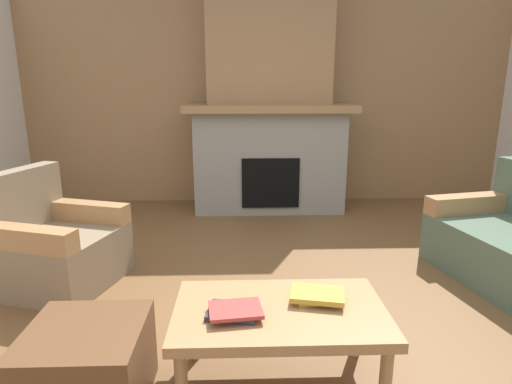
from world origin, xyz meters
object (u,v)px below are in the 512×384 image
at_px(fireplace, 269,110).
at_px(ottoman, 88,368).
at_px(coffee_table, 280,318).
at_px(armchair, 54,246).

relative_size(fireplace, ottoman, 5.19).
relative_size(coffee_table, ottoman, 1.92).
bearing_deg(coffee_table, fireplace, 87.39).
distance_m(armchair, coffee_table, 1.97).
bearing_deg(fireplace, armchair, -130.60).
height_order(coffee_table, ottoman, coffee_table).
bearing_deg(ottoman, fireplace, 72.57).
xyz_separation_m(armchair, coffee_table, (1.57, -1.19, 0.08)).
relative_size(fireplace, armchair, 2.84).
distance_m(coffee_table, ottoman, 0.91).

